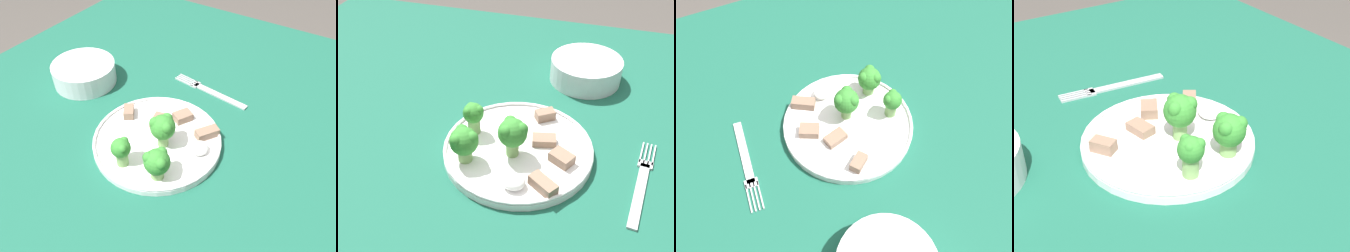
{
  "view_description": "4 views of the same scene",
  "coord_description": "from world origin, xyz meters",
  "views": [
    {
      "loc": [
        -0.34,
        -0.29,
        1.21
      ],
      "look_at": [
        0.04,
        -0.04,
        0.78
      ],
      "focal_mm": 35.0,
      "sensor_mm": 36.0,
      "label": 1
    },
    {
      "loc": [
        0.15,
        -0.5,
        1.19
      ],
      "look_at": [
        0.0,
        -0.01,
        0.77
      ],
      "focal_mm": 42.0,
      "sensor_mm": 36.0,
      "label": 2
    },
    {
      "loc": [
        0.21,
        0.3,
        1.27
      ],
      "look_at": [
        0.05,
        -0.01,
        0.76
      ],
      "focal_mm": 35.0,
      "sensor_mm": 36.0,
      "label": 3
    },
    {
      "loc": [
        -0.45,
        0.27,
        1.14
      ],
      "look_at": [
        0.01,
        -0.04,
        0.77
      ],
      "focal_mm": 50.0,
      "sensor_mm": 36.0,
      "label": 4
    }
  ],
  "objects": [
    {
      "name": "broccoli_floret_near_rim_left",
      "position": [
        0.02,
        -0.04,
        0.79
      ],
      "size": [
        0.05,
        0.05,
        0.07
      ],
      "color": "#709E56",
      "rests_on": "dinner_plate"
    },
    {
      "name": "broccoli_floret_back_left",
      "position": [
        -0.06,
        -0.01,
        0.78
      ],
      "size": [
        0.04,
        0.04,
        0.06
      ],
      "color": "#709E56",
      "rests_on": "dinner_plate"
    },
    {
      "name": "meat_slice_front_slice",
      "position": [
        0.09,
        -0.1,
        0.75
      ],
      "size": [
        0.05,
        0.04,
        0.02
      ],
      "color": "#846651",
      "rests_on": "dinner_plate"
    },
    {
      "name": "meat_slice_edge_slice",
      "position": [
        0.06,
        0.07,
        0.75
      ],
      "size": [
        0.04,
        0.04,
        0.02
      ],
      "color": "#846651",
      "rests_on": "dinner_plate"
    },
    {
      "name": "broccoli_floret_center_left",
      "position": [
        -0.05,
        -0.08,
        0.78
      ],
      "size": [
        0.05,
        0.05,
        0.06
      ],
      "color": "#709E56",
      "rests_on": "dinner_plate"
    },
    {
      "name": "cream_bowl",
      "position": [
        0.11,
        0.24,
        0.75
      ],
      "size": [
        0.15,
        0.15,
        0.05
      ],
      "color": "silver",
      "rests_on": "table"
    },
    {
      "name": "dinner_plate",
      "position": [
        0.03,
        -0.02,
        0.74
      ],
      "size": [
        0.25,
        0.25,
        0.02
      ],
      "color": "white",
      "rests_on": "table"
    },
    {
      "name": "fork",
      "position": [
        0.23,
        -0.04,
        0.73
      ],
      "size": [
        0.04,
        0.19,
        0.0
      ],
      "color": "#B2B2B7",
      "rests_on": "table"
    },
    {
      "name": "table",
      "position": [
        0.0,
        0.0,
        0.64
      ],
      "size": [
        1.31,
        1.06,
        0.73
      ],
      "color": "#195642",
      "rests_on": "ground_plane"
    },
    {
      "name": "sauce_dollop",
      "position": [
        0.05,
        -0.11,
        0.75
      ],
      "size": [
        0.04,
        0.03,
        0.02
      ],
      "color": "white",
      "rests_on": "dinner_plate"
    },
    {
      "name": "meat_slice_middle_slice",
      "position": [
        0.07,
        0.0,
        0.75
      ],
      "size": [
        0.04,
        0.03,
        0.01
      ],
      "color": "#846651",
      "rests_on": "dinner_plate"
    },
    {
      "name": "meat_slice_rear_slice",
      "position": [
        0.11,
        -0.04,
        0.75
      ],
      "size": [
        0.05,
        0.04,
        0.02
      ],
      "color": "#846651",
      "rests_on": "dinner_plate"
    }
  ]
}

